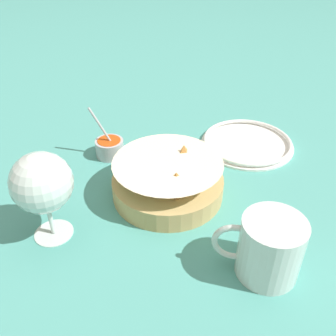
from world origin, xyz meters
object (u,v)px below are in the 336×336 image
Objects in this scene: wine_glass at (42,185)px; sauce_cup at (110,147)px; side_plate at (247,142)px; beer_mug at (269,250)px; food_basket at (168,179)px.

sauce_cup is at bearing -94.86° from wine_glass.
wine_glass is (0.02, 0.24, 0.08)m from sauce_cup.
wine_glass is 0.75× the size of side_plate.
sauce_cup is at bearing -38.84° from beer_mug.
beer_mug is 0.63× the size of side_plate.
side_plate is (-0.29, -0.10, -0.01)m from sauce_cup.
wine_glass is (0.17, 0.14, 0.07)m from food_basket.
wine_glass is 0.47m from side_plate.
food_basket is 0.99× the size of side_plate.
sauce_cup is at bearing 18.09° from side_plate.
beer_mug is 0.36m from side_plate.
beer_mug is at bearing 138.78° from food_basket.
food_basket is at bearing 144.21° from sauce_cup.
wine_glass reaches higher than side_plate.
beer_mug is at bearing 94.77° from side_plate.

